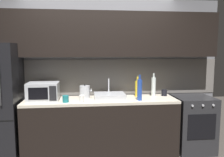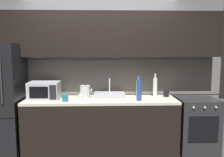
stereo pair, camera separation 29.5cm
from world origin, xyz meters
name	(u,v)px [view 1 (the left image)]	position (x,y,z in m)	size (l,w,h in m)	color
back_wall	(100,57)	(0.00, 1.20, 1.55)	(4.09, 0.44, 2.50)	slate
counter_run	(101,127)	(0.00, 0.90, 0.45)	(2.35, 0.60, 0.90)	black
oven_range	(193,123)	(1.52, 0.90, 0.45)	(0.60, 0.62, 0.90)	#232326
microwave	(43,91)	(-0.87, 0.92, 1.04)	(0.46, 0.35, 0.27)	#A8AAAF
sink_basin	(110,96)	(0.14, 0.93, 0.94)	(0.48, 0.38, 0.30)	#ADAFB5
kettle	(85,92)	(-0.25, 0.94, 1.00)	(0.19, 0.16, 0.23)	#B7BABF
wine_bottle_clear	(154,86)	(0.87, 1.03, 1.06)	(0.07, 0.07, 0.38)	silver
wine_bottle_blue	(140,90)	(0.58, 0.75, 1.06)	(0.07, 0.07, 0.39)	#234299
wine_bottle_yellow	(137,88)	(0.61, 1.03, 1.04)	(0.08, 0.08, 0.33)	gold
mug_teal	(66,99)	(-0.53, 0.74, 0.95)	(0.09, 0.09, 0.10)	#19666B
mug_white	(82,99)	(-0.29, 0.71, 0.95)	(0.07, 0.07, 0.11)	silver
mug_dark	(164,93)	(1.06, 1.03, 0.95)	(0.09, 0.09, 0.10)	black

